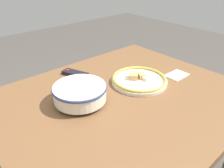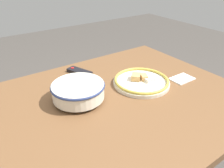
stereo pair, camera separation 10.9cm
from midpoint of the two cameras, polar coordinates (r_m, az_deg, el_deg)
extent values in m
cube|color=brown|center=(1.08, 0.01, -4.06)|extent=(1.18, 0.98, 0.04)
cylinder|color=brown|center=(1.47, -28.37, -16.27)|extent=(0.06, 0.06, 0.70)
cylinder|color=brown|center=(1.84, 3.59, -2.30)|extent=(0.06, 0.06, 0.70)
cylinder|color=silver|center=(1.04, -11.19, -4.34)|extent=(0.11, 0.11, 0.02)
cylinder|color=silver|center=(1.02, -11.42, -2.32)|extent=(0.24, 0.24, 0.07)
cylinder|color=#C67A33|center=(1.02, -11.39, -2.57)|extent=(0.22, 0.22, 0.06)
torus|color=navy|center=(1.01, -11.57, -1.01)|extent=(0.25, 0.25, 0.01)
cylinder|color=silver|center=(1.19, 4.51, 0.73)|extent=(0.30, 0.30, 0.02)
torus|color=gold|center=(1.18, 4.54, 1.41)|extent=(0.29, 0.29, 0.01)
cube|color=silver|center=(1.19, 6.70, 1.55)|extent=(0.05, 0.03, 0.02)
cube|color=tan|center=(1.19, 3.06, 2.12)|extent=(0.07, 0.07, 0.03)
cube|color=tan|center=(1.20, 5.10, 2.16)|extent=(0.05, 0.06, 0.03)
cube|color=black|center=(1.29, -12.01, 2.61)|extent=(0.11, 0.16, 0.02)
cylinder|color=red|center=(1.32, -13.91, 3.53)|extent=(0.02, 0.02, 0.00)
cube|color=white|center=(1.30, 14.32, 2.20)|extent=(0.13, 0.09, 0.01)
camera|label=1|loc=(0.05, -92.86, -1.62)|focal=35.00mm
camera|label=2|loc=(0.05, 87.14, 1.62)|focal=35.00mm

